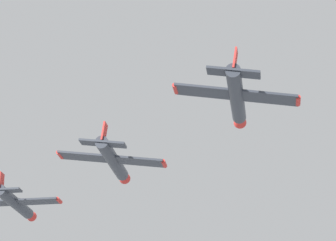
% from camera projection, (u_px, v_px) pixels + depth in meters
% --- Properties ---
extents(airplane_left_inner, '(9.56, 10.35, 2.32)m').
position_uv_depth(airplane_left_inner, '(15.00, 203.00, 75.94)').
color(airplane_left_inner, '#333842').
extents(airplane_right_inner, '(9.52, 10.35, 2.66)m').
position_uv_depth(airplane_right_inner, '(113.00, 160.00, 66.41)').
color(airplane_right_inner, '#333842').
extents(airplane_left_outer, '(9.49, 10.35, 2.81)m').
position_uv_depth(airplane_left_outer, '(237.00, 96.00, 57.81)').
color(airplane_left_outer, '#333842').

